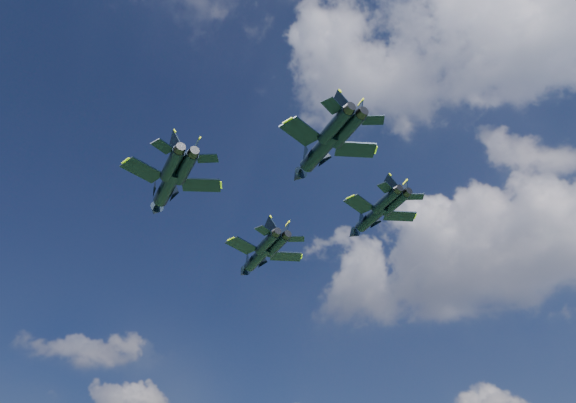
% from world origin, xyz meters
% --- Properties ---
extents(jet_lead, '(16.55, 12.86, 4.09)m').
position_xyz_m(jet_lead, '(-15.22, 18.08, 62.26)').
color(jet_lead, black).
extents(jet_left, '(17.09, 13.96, 4.29)m').
position_xyz_m(jet_left, '(-15.14, -5.15, 62.03)').
color(jet_left, black).
extents(jet_right, '(15.40, 11.99, 3.81)m').
position_xyz_m(jet_right, '(4.82, 18.83, 64.01)').
color(jet_right, black).
extents(jet_slot, '(16.47, 12.87, 4.08)m').
position_xyz_m(jet_slot, '(6.77, -2.06, 61.65)').
color(jet_slot, black).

